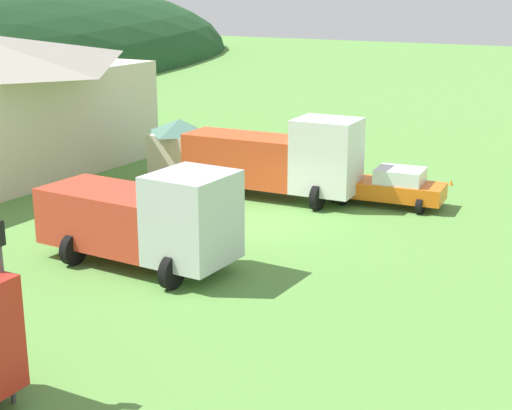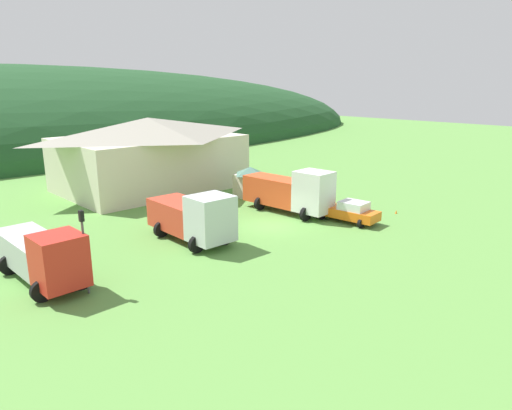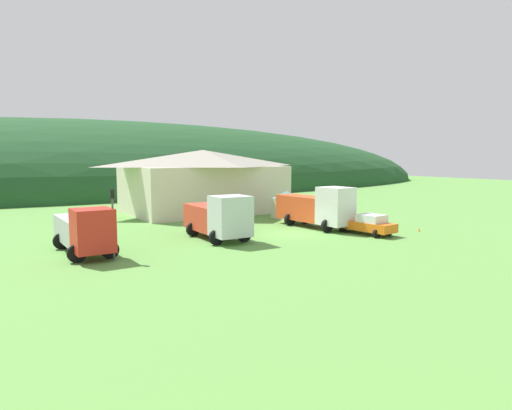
{
  "view_description": "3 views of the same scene",
  "coord_description": "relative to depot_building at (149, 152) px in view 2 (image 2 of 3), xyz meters",
  "views": [
    {
      "loc": [
        -25.56,
        -14.18,
        9.18
      ],
      "look_at": [
        -1.49,
        -0.51,
        1.26
      ],
      "focal_mm": 54.11,
      "sensor_mm": 36.0,
      "label": 1
    },
    {
      "loc": [
        -23.49,
        -23.15,
        10.35
      ],
      "look_at": [
        0.17,
        1.61,
        1.3
      ],
      "focal_mm": 32.64,
      "sensor_mm": 36.0,
      "label": 2
    },
    {
      "loc": [
        -21.75,
        -28.73,
        6.29
      ],
      "look_at": [
        -1.76,
        2.56,
        2.26
      ],
      "focal_mm": 31.41,
      "sensor_mm": 36.0,
      "label": 3
    }
  ],
  "objects": [
    {
      "name": "play_shed_cream",
      "position": [
        4.66,
        -9.67,
        -2.15
      ],
      "size": [
        2.4,
        2.67,
        2.85
      ],
      "color": "beige",
      "rests_on": "ground"
    },
    {
      "name": "traffic_light_west",
      "position": [
        -15.19,
        -18.91,
        -0.97
      ],
      "size": [
        0.2,
        0.32,
        4.35
      ],
      "color": "#4C4C51",
      "rests_on": "ground"
    },
    {
      "name": "crane_truck_red",
      "position": [
        -16.28,
        -16.05,
        -2.05
      ],
      "size": [
        3.13,
        7.79,
        3.18
      ],
      "rotation": [
        0.0,
        0.0,
        -1.55
      ],
      "color": "red",
      "rests_on": "ground"
    },
    {
      "name": "tow_truck_silver",
      "position": [
        -6.56,
        -16.21,
        -1.88
      ],
      "size": [
        3.5,
        7.01,
        3.47
      ],
      "rotation": [
        0.0,
        0.0,
        -1.6
      ],
      "color": "silver",
      "rests_on": "ground"
    },
    {
      "name": "traffic_cone_near_pickup",
      "position": [
        9.4,
        -22.0,
        -3.62
      ],
      "size": [
        0.36,
        0.36,
        0.58
      ],
      "primitive_type": "cone",
      "color": "orange",
      "rests_on": "ground"
    },
    {
      "name": "ground_plane",
      "position": [
        -0.53,
        -17.29,
        -3.62
      ],
      "size": [
        200.0,
        200.0,
        0.0
      ],
      "primitive_type": "plane",
      "color": "#5B9342"
    },
    {
      "name": "forested_hill_backdrop",
      "position": [
        -0.53,
        45.08,
        -3.62
      ],
      "size": [
        169.74,
        60.0,
        26.56
      ],
      "primitive_type": "ellipsoid",
      "color": "#1E4723",
      "rests_on": "ground"
    },
    {
      "name": "depot_building",
      "position": [
        0.0,
        0.0,
        0.0
      ],
      "size": [
        17.64,
        12.39,
        7.03
      ],
      "color": "beige",
      "rests_on": "ground"
    },
    {
      "name": "traffic_cone_mid_row",
      "position": [
        8.0,
        -13.29,
        -3.62
      ],
      "size": [
        0.36,
        0.36,
        0.49
      ],
      "primitive_type": "cone",
      "color": "orange",
      "rests_on": "ground"
    },
    {
      "name": "heavy_rig_white",
      "position": [
        3.3,
        -16.03,
        -1.76
      ],
      "size": [
        3.32,
        8.04,
        3.74
      ],
      "rotation": [
        0.0,
        0.0,
        -1.51
      ],
      "color": "white",
      "rests_on": "ground"
    },
    {
      "name": "service_pickup_orange",
      "position": [
        4.66,
        -20.6,
        -2.8
      ],
      "size": [
        2.57,
        5.11,
        1.66
      ],
      "rotation": [
        0.0,
        0.0,
        -1.47
      ],
      "color": "orange",
      "rests_on": "ground"
    }
  ]
}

